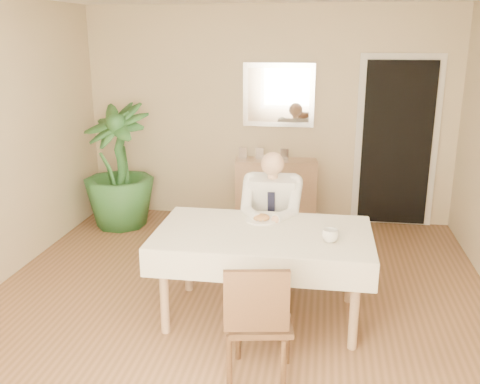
% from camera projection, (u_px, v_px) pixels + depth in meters
% --- Properties ---
extents(room, '(5.00, 5.02, 2.60)m').
position_uv_depth(room, '(233.00, 162.00, 4.17)').
color(room, brown).
rests_on(room, ground).
extents(window, '(1.34, 0.04, 1.44)m').
position_uv_depth(window, '(108.00, 285.00, 1.78)').
color(window, silver).
rests_on(window, room).
extents(doorway, '(0.96, 0.07, 2.10)m').
position_uv_depth(doorway, '(396.00, 144.00, 6.35)').
color(doorway, silver).
rests_on(doorway, ground).
extents(mirror, '(0.86, 0.04, 0.76)m').
position_uv_depth(mirror, '(279.00, 95.00, 6.41)').
color(mirror, silver).
rests_on(mirror, room).
extents(dining_table, '(1.72, 1.02, 0.75)m').
position_uv_depth(dining_table, '(263.00, 241.00, 4.27)').
color(dining_table, tan).
rests_on(dining_table, ground).
extents(chair_far, '(0.41, 0.42, 0.83)m').
position_uv_depth(chair_far, '(273.00, 228.00, 5.15)').
color(chair_far, '#422817').
rests_on(chair_far, ground).
extents(chair_near, '(0.48, 0.48, 0.87)m').
position_uv_depth(chair_near, '(258.00, 318.00, 3.46)').
color(chair_near, '#422817').
rests_on(chair_near, ground).
extents(seated_man, '(0.48, 0.72, 1.24)m').
position_uv_depth(seated_man, '(271.00, 215.00, 4.82)').
color(seated_man, white).
rests_on(seated_man, ground).
extents(plate, '(0.26, 0.26, 0.02)m').
position_uv_depth(plate, '(261.00, 220.00, 4.47)').
color(plate, white).
rests_on(plate, dining_table).
extents(food, '(0.14, 0.14, 0.06)m').
position_uv_depth(food, '(261.00, 217.00, 4.47)').
color(food, '#996737').
rests_on(food, dining_table).
extents(knife, '(0.01, 0.13, 0.01)m').
position_uv_depth(knife, '(265.00, 221.00, 4.41)').
color(knife, silver).
rests_on(knife, dining_table).
extents(fork, '(0.01, 0.13, 0.01)m').
position_uv_depth(fork, '(256.00, 220.00, 4.42)').
color(fork, silver).
rests_on(fork, dining_table).
extents(coffee_mug, '(0.15, 0.15, 0.10)m').
position_uv_depth(coffee_mug, '(330.00, 236.00, 4.01)').
color(coffee_mug, white).
rests_on(coffee_mug, dining_table).
extents(sideboard, '(1.01, 0.43, 0.79)m').
position_uv_depth(sideboard, '(276.00, 191.00, 6.60)').
color(sideboard, tan).
rests_on(sideboard, ground).
extents(photo_frame_left, '(0.10, 0.02, 0.14)m').
position_uv_depth(photo_frame_left, '(243.00, 153.00, 6.54)').
color(photo_frame_left, silver).
rests_on(photo_frame_left, sideboard).
extents(photo_frame_center, '(0.10, 0.02, 0.14)m').
position_uv_depth(photo_frame_center, '(260.00, 153.00, 6.52)').
color(photo_frame_center, silver).
rests_on(photo_frame_center, sideboard).
extents(photo_frame_right, '(0.10, 0.02, 0.14)m').
position_uv_depth(photo_frame_right, '(284.00, 154.00, 6.46)').
color(photo_frame_right, silver).
rests_on(photo_frame_right, sideboard).
extents(potted_palm, '(1.07, 1.07, 1.48)m').
position_uv_depth(potted_palm, '(118.00, 167.00, 6.36)').
color(potted_palm, '#295D29').
rests_on(potted_palm, ground).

